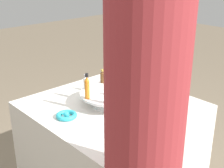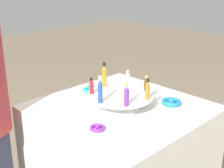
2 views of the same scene
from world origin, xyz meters
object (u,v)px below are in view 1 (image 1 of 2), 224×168
bottle_red (109,96)px  ribbon_bow_purple (161,112)px  bottle_amber (125,75)px  bottle_purple (139,82)px  ribbon_bow_blue (108,83)px  bottle_brown (102,77)px  bottle_clear (86,82)px  display_stand (112,96)px  bottle_blue (133,89)px  bottle_orange (87,87)px  ribbon_bow_teal (67,115)px

bottle_red → ribbon_bow_purple: size_ratio=1.18×
bottle_amber → bottle_purple: bearing=-99.1°
bottle_amber → ribbon_bow_blue: bearing=82.3°
bottle_brown → bottle_clear: (-0.14, -0.01, 0.00)m
bottle_purple → ribbon_bow_purple: 0.21m
display_stand → bottle_blue: bearing=-86.3°
bottle_amber → display_stand: bearing=-163.4°
bottle_amber → bottle_brown: (-0.09, 0.10, -0.01)m
display_stand → bottle_orange: bearing=170.9°
bottle_red → ribbon_bow_blue: size_ratio=0.81×
display_stand → ribbon_bow_teal: size_ratio=3.26×
display_stand → bottle_red: 0.17m
ribbon_bow_teal → bottle_brown: bearing=17.4°
bottle_orange → bottle_purple: size_ratio=1.20×
display_stand → bottle_amber: bottle_amber is taller
bottle_orange → bottle_clear: bearing=55.2°
ribbon_bow_purple → bottle_amber: bearing=82.9°
display_stand → bottle_blue: bottle_blue is taller
display_stand → bottle_blue: 0.18m
bottle_red → bottle_blue: size_ratio=0.63×
ribbon_bow_blue → bottle_brown: bearing=-144.1°
bottle_blue → ribbon_bow_blue: bottle_blue is taller
bottle_orange → ribbon_bow_teal: (-0.13, 0.01, -0.13)m
bottle_clear → bottle_brown: bearing=3.7°
bottle_red → display_stand: bearing=42.3°
display_stand → bottle_red: (-0.12, -0.11, 0.07)m
bottle_orange → bottle_brown: size_ratio=1.68×
bottle_clear → bottle_amber: bearing=-22.0°
bottle_purple → display_stand: bearing=145.2°
bottle_amber → bottle_red: bearing=-150.6°
display_stand → ribbon_bow_blue: (0.18, 0.23, -0.03)m
bottle_clear → ribbon_bow_purple: 0.46m
display_stand → ribbon_bow_purple: size_ratio=4.74×
bottle_amber → bottle_orange: bearing=-176.3°
bottle_amber → ribbon_bow_blue: size_ratio=1.03×
bottle_blue → bottle_brown: 0.31m
bottle_brown → bottle_clear: bearing=-176.3°
bottle_clear → ribbon_bow_teal: bearing=-154.6°
bottle_purple → bottle_amber: bottle_purple is taller
bottle_red → bottle_purple: (0.24, 0.02, 0.01)m
bottle_clear → bottle_red: bearing=-99.1°
bottle_blue → bottle_amber: bottle_blue is taller
ribbon_bow_blue → bottle_orange: bearing=-148.2°
bottle_orange → bottle_purple: bottle_orange is taller
bottle_purple → bottle_brown: size_ratio=1.40×
bottle_brown → ribbon_bow_purple: bottle_brown is taller
bottle_amber → ribbon_bow_blue: (0.02, 0.18, -0.11)m
bottle_amber → bottle_brown: bearing=132.3°
bottle_amber → ribbon_bow_teal: size_ratio=1.04×
bottle_orange → bottle_clear: bottle_orange is taller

